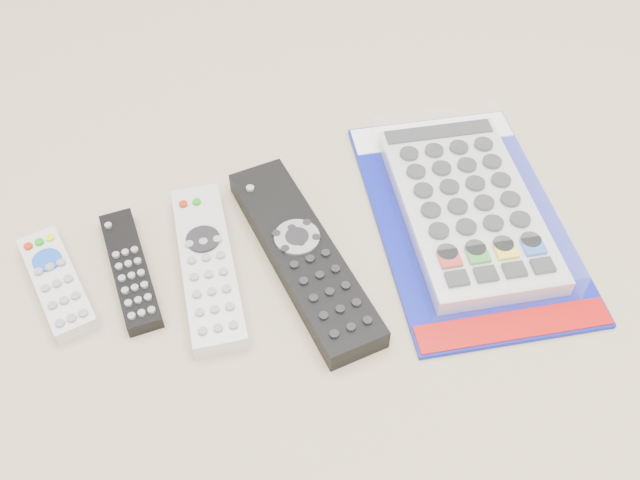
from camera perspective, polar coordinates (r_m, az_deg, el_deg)
name	(u,v)px	position (r m, az deg, el deg)	size (l,w,h in m)	color
remote_small_grey	(57,283)	(0.76, -20.31, -3.23)	(0.06, 0.14, 0.02)	silver
remote_slim_black	(130,270)	(0.75, -14.94, -2.31)	(0.04, 0.15, 0.02)	black
remote_silver_dvd	(208,265)	(0.73, -8.99, -1.99)	(0.08, 0.21, 0.02)	silver
remote_large_black	(303,255)	(0.73, -1.35, -1.21)	(0.08, 0.26, 0.03)	black
jumbo_remote_packaged	(467,205)	(0.78, 11.71, 2.78)	(0.26, 0.36, 0.04)	#0D1799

